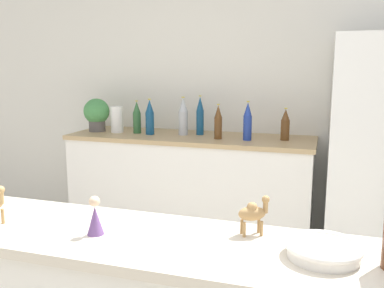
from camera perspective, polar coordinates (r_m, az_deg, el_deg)
name	(u,v)px	position (r m, az deg, el deg)	size (l,w,h in m)	color
wall_back	(257,92)	(3.68, 8.64, 6.86)	(8.00, 0.06, 2.55)	silver
back_counter	(190,190)	(3.62, -0.23, -6.14)	(2.01, 0.63, 0.93)	white
potted_plant	(97,113)	(3.81, -12.60, 4.01)	(0.22, 0.22, 0.29)	#595451
paper_towel_roll	(117,119)	(3.72, -9.98, 3.24)	(0.11, 0.11, 0.22)	white
back_bottle_0	(137,118)	(3.65, -7.36, 3.50)	(0.07, 0.07, 0.28)	#2D6033
back_bottle_1	(200,116)	(3.54, 1.08, 3.75)	(0.06, 0.06, 0.33)	navy
back_bottle_2	(150,117)	(3.57, -5.66, 3.54)	(0.07, 0.07, 0.30)	navy
back_bottle_3	(183,117)	(3.52, -1.18, 3.65)	(0.08, 0.08, 0.32)	#B2B7BC
back_bottle_4	(285,125)	(3.35, 12.33, 2.50)	(0.07, 0.07, 0.25)	brown
back_bottle_5	(248,122)	(3.30, 7.48, 2.97)	(0.07, 0.07, 0.30)	navy
back_bottle_6	(218,122)	(3.34, 3.51, 2.89)	(0.06, 0.06, 0.27)	brown
fruit_bowl	(323,250)	(1.35, 17.12, -13.30)	(0.23, 0.23, 0.05)	white
camel_figurine	(253,212)	(1.45, 8.18, -9.03)	(0.11, 0.09, 0.13)	#A87F4C
wise_man_figurine_crimson	(95,218)	(1.48, -12.79, -9.60)	(0.06, 0.06, 0.13)	#6B4784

